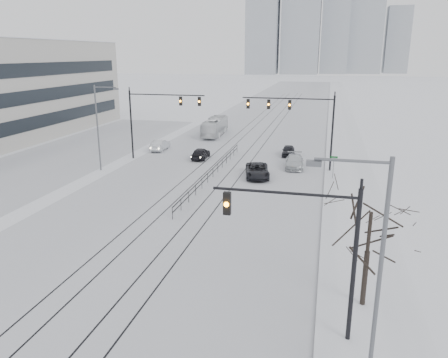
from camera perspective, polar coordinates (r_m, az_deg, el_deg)
The scene contains 20 objects.
road at distance 72.98m, azimuth 4.61°, elevation 6.49°, with size 22.00×260.00×0.02m, color silver.
sidewalk_east at distance 72.19m, azimuth 15.32°, elevation 5.93°, with size 5.00×260.00×0.16m, color white.
curb at distance 72.14m, azimuth 13.36°, elevation 6.04°, with size 0.10×260.00×0.12m, color gray.
parking_strip at distance 56.85m, azimuth -19.99°, elevation 2.83°, with size 14.00×60.00×0.03m, color silver.
tram_rails at distance 53.67m, azimuth 1.28°, elevation 3.07°, with size 5.30×180.00×0.01m.
skyline at distance 285.42m, azimuth 12.93°, elevation 19.43°, with size 96.00×48.00×72.00m.
traffic_mast_near at distance 18.72m, azimuth 11.89°, elevation -8.05°, with size 6.10×0.37×7.00m.
traffic_mast_ne at distance 46.64m, azimuth 9.94°, elevation 8.03°, with size 9.60×0.37×8.00m.
traffic_mast_nw at distance 51.41m, azimuth -9.08°, elevation 8.59°, with size 9.10×0.37×8.00m.
street_light_east at distance 15.82m, azimuth 18.69°, elevation -10.66°, with size 2.73×0.25×9.00m.
street_light_west at distance 47.70m, azimuth -15.93°, elevation 7.16°, with size 2.73×0.25×9.00m.
bare_tree at distance 21.64m, azimuth 18.56°, elevation -5.40°, with size 4.40×4.40×6.10m.
median_fence at distance 44.11m, azimuth -1.45°, elevation 0.86°, with size 0.06×24.00×1.00m.
street_sign at distance 44.40m, azimuth 14.12°, elevation 1.91°, with size 0.70×0.06×2.40m.
sedan_sb_inner at distance 51.95m, azimuth -3.07°, elevation 3.35°, with size 1.59×3.96×1.35m, color black.
sedan_sb_outer at distance 57.24m, azimuth -8.35°, elevation 4.40°, with size 1.45×4.15×1.37m, color silver.
sedan_nb_front at distance 44.25m, azimuth 4.37°, elevation 1.09°, with size 2.28×4.95×1.38m, color black.
sedan_nb_right at distance 48.48m, azimuth 9.18°, elevation 2.26°, with size 1.93×4.75×1.38m, color silver.
sedan_nb_far at distance 54.14m, azimuth 8.40°, elevation 3.67°, with size 1.47×3.66×1.25m, color black.
box_truck at distance 66.97m, azimuth -1.21°, elevation 6.82°, with size 2.23×9.53×2.66m, color silver.
Camera 1 is at (10.94, -11.13, 12.10)m, focal length 35.00 mm.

